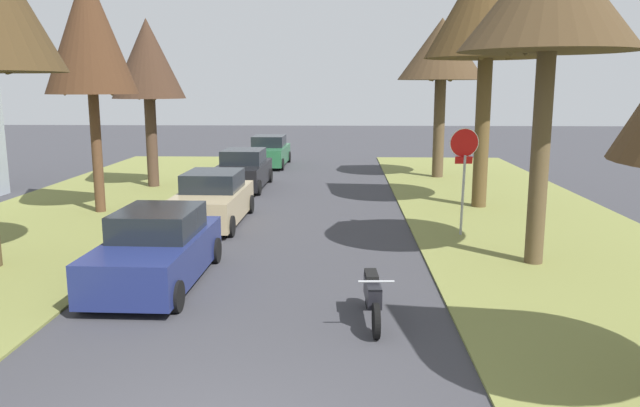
# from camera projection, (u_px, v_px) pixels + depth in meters

# --- Properties ---
(stop_sign_far) EXTENTS (0.81, 0.33, 2.97)m
(stop_sign_far) POSITION_uv_depth(u_px,v_px,m) (464.00, 158.00, 17.04)
(stop_sign_far) COLOR #9EA0A5
(stop_sign_far) RESTS_ON grass_verge_right
(street_tree_right_mid_b) EXTENTS (4.07, 4.07, 8.63)m
(street_tree_right_mid_b) POSITION_uv_depth(u_px,v_px,m) (488.00, 3.00, 20.27)
(street_tree_right_mid_b) COLOR brown
(street_tree_right_mid_b) RESTS_ON grass_verge_right
(street_tree_right_far) EXTENTS (3.85, 3.85, 7.02)m
(street_tree_right_far) POSITION_uv_depth(u_px,v_px,m) (442.00, 51.00, 27.48)
(street_tree_right_far) COLOR brown
(street_tree_right_far) RESTS_ON grass_verge_right
(street_tree_left_mid_b) EXTENTS (2.87, 2.87, 7.74)m
(street_tree_left_mid_b) POSITION_uv_depth(u_px,v_px,m) (89.00, 33.00, 19.59)
(street_tree_left_mid_b) COLOR #533724
(street_tree_left_mid_b) RESTS_ON grass_verge_left
(street_tree_left_far) EXTENTS (2.92, 2.92, 6.74)m
(street_tree_left_far) POSITION_uv_depth(u_px,v_px,m) (148.00, 61.00, 24.94)
(street_tree_left_far) COLOR #493427
(street_tree_left_far) RESTS_ON grass_verge_left
(parked_sedan_navy) EXTENTS (2.02, 4.43, 1.57)m
(parked_sedan_navy) POSITION_uv_depth(u_px,v_px,m) (157.00, 250.00, 13.20)
(parked_sedan_navy) COLOR navy
(parked_sedan_navy) RESTS_ON ground
(parked_sedan_tan) EXTENTS (2.02, 4.43, 1.57)m
(parked_sedan_tan) POSITION_uv_depth(u_px,v_px,m) (212.00, 200.00, 18.97)
(parked_sedan_tan) COLOR tan
(parked_sedan_tan) RESTS_ON ground
(parked_sedan_black) EXTENTS (2.02, 4.43, 1.57)m
(parked_sedan_black) POSITION_uv_depth(u_px,v_px,m) (243.00, 171.00, 25.56)
(parked_sedan_black) COLOR black
(parked_sedan_black) RESTS_ON ground
(parked_sedan_green) EXTENTS (2.02, 4.43, 1.57)m
(parked_sedan_green) POSITION_uv_depth(u_px,v_px,m) (269.00, 152.00, 32.62)
(parked_sedan_green) COLOR #28663D
(parked_sedan_green) RESTS_ON ground
(parked_motorcycle) EXTENTS (0.60, 2.05, 0.97)m
(parked_motorcycle) POSITION_uv_depth(u_px,v_px,m) (372.00, 296.00, 11.05)
(parked_motorcycle) COLOR black
(parked_motorcycle) RESTS_ON ground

